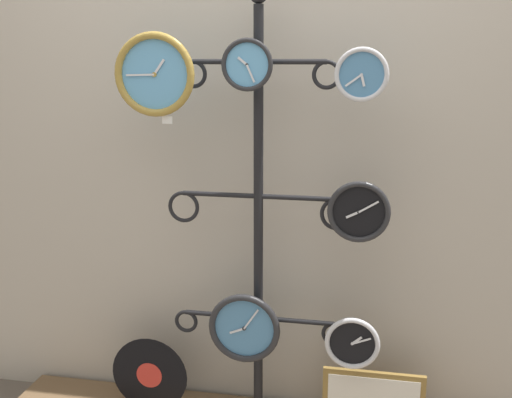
{
  "coord_description": "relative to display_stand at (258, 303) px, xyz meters",
  "views": [
    {
      "loc": [
        0.44,
        -1.87,
        1.56
      ],
      "look_at": [
        0.0,
        0.36,
        1.03
      ],
      "focal_mm": 42.0,
      "sensor_mm": 36.0,
      "label": 1
    }
  ],
  "objects": [
    {
      "name": "shop_wall",
      "position": [
        -0.0,
        0.16,
        0.83
      ],
      "size": [
        4.4,
        0.04,
        2.8
      ],
      "color": "#BCB2A3",
      "rests_on": "ground_plane"
    },
    {
      "name": "display_stand",
      "position": [
        0.0,
        0.0,
        0.0
      ],
      "size": [
        0.76,
        0.43,
        1.83
      ],
      "color": "black",
      "rests_on": "ground_plane"
    },
    {
      "name": "clock_top_left",
      "position": [
        -0.37,
        -0.12,
        0.93
      ],
      "size": [
        0.31,
        0.04,
        0.31
      ],
      "color": "#60A8DB"
    },
    {
      "name": "clock_top_center",
      "position": [
        -0.03,
        -0.08,
        0.97
      ],
      "size": [
        0.19,
        0.04,
        0.19
      ],
      "color": "#60A8DB"
    },
    {
      "name": "clock_top_right",
      "position": [
        0.39,
        -0.08,
        0.94
      ],
      "size": [
        0.19,
        0.04,
        0.19
      ],
      "color": "#4C84B2"
    },
    {
      "name": "clock_middle_right",
      "position": [
        0.4,
        -0.08,
        0.43
      ],
      "size": [
        0.24,
        0.04,
        0.24
      ],
      "color": "black"
    },
    {
      "name": "clock_bottom_center",
      "position": [
        -0.04,
        -0.08,
        -0.08
      ],
      "size": [
        0.3,
        0.04,
        0.3
      ],
      "color": "#4C84B2"
    },
    {
      "name": "clock_bottom_right",
      "position": [
        0.39,
        -0.1,
        -0.09
      ],
      "size": [
        0.22,
        0.04,
        0.22
      ],
      "color": "black"
    },
    {
      "name": "vinyl_record",
      "position": [
        -0.47,
        -0.06,
        -0.34
      ],
      "size": [
        0.34,
        0.01,
        0.34
      ],
      "color": "black",
      "rests_on": "low_shelf"
    },
    {
      "name": "price_tag_upper",
      "position": [
        -0.33,
        -0.12,
        0.77
      ],
      "size": [
        0.04,
        0.0,
        0.03
      ],
      "color": "white"
    }
  ]
}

